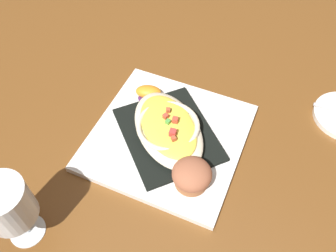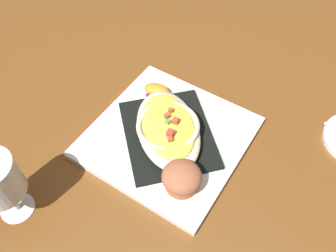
# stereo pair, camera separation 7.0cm
# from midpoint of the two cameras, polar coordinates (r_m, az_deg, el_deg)

# --- Properties ---
(ground_plane) EXTENTS (2.60, 2.60, 0.00)m
(ground_plane) POSITION_cam_midpoint_polar(r_m,az_deg,el_deg) (0.73, 2.72, -2.28)
(ground_plane) COLOR brown
(square_plate) EXTENTS (0.32, 0.32, 0.01)m
(square_plate) POSITION_cam_midpoint_polar(r_m,az_deg,el_deg) (0.73, 2.74, -1.96)
(square_plate) COLOR white
(square_plate) RESTS_ON ground_plane
(folded_napkin) EXTENTS (0.26, 0.27, 0.01)m
(folded_napkin) POSITION_cam_midpoint_polar(r_m,az_deg,el_deg) (0.72, 2.77, -1.48)
(folded_napkin) COLOR black
(folded_napkin) RESTS_ON square_plate
(gratin_dish) EXTENTS (0.22, 0.23, 0.05)m
(gratin_dish) POSITION_cam_midpoint_polar(r_m,az_deg,el_deg) (0.70, 2.84, -0.42)
(gratin_dish) COLOR beige
(gratin_dish) RESTS_ON folded_napkin
(muffin) EXTENTS (0.07, 0.07, 0.05)m
(muffin) POSITION_cam_midpoint_polar(r_m,az_deg,el_deg) (0.64, 5.36, -8.54)
(muffin) COLOR #A06039
(muffin) RESTS_ON square_plate
(orange_garnish) EXTENTS (0.06, 0.07, 0.03)m
(orange_garnish) POSITION_cam_midpoint_polar(r_m,az_deg,el_deg) (0.78, 0.73, 5.45)
(orange_garnish) COLOR #4D2558
(orange_garnish) RESTS_ON square_plate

